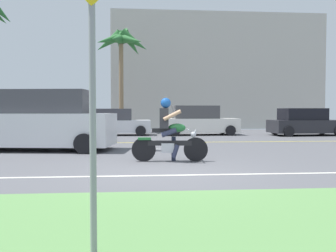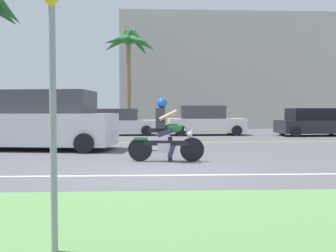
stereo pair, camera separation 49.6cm
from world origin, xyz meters
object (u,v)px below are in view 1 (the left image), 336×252
(motorcyclist, at_px, (169,135))
(parked_car_3, at_px, (305,123))
(street_sign, at_px, (92,66))
(parked_car_0, at_px, (22,122))
(suv_nearby, at_px, (41,121))
(palm_tree_0, at_px, (122,44))
(parked_car_1, at_px, (114,123))
(parked_car_2, at_px, (198,121))
(motorcyclist_distant, at_px, (48,129))

(motorcyclist, relative_size, parked_car_3, 0.51)
(street_sign, bearing_deg, parked_car_0, 108.71)
(street_sign, bearing_deg, suv_nearby, 106.80)
(parked_car_0, xyz_separation_m, palm_tree_0, (5.68, 1.65, 4.84))
(street_sign, bearing_deg, palm_tree_0, 91.54)
(parked_car_1, relative_size, parked_car_2, 0.89)
(parked_car_3, height_order, street_sign, street_sign)
(parked_car_3, bearing_deg, suv_nearby, -152.38)
(parked_car_1, xyz_separation_m, motorcyclist_distant, (-2.57, -4.31, -0.12))
(parked_car_2, height_order, motorcyclist_distant, parked_car_2)
(parked_car_2, bearing_deg, suv_nearby, -131.92)
(suv_nearby, relative_size, parked_car_0, 1.27)
(motorcyclist, xyz_separation_m, parked_car_1, (-2.10, 10.79, -0.03))
(motorcyclist, bearing_deg, street_sign, -101.09)
(motorcyclist, bearing_deg, parked_car_1, 100.99)
(parked_car_3, bearing_deg, parked_car_1, 174.06)
(motorcyclist_distant, relative_size, street_sign, 0.56)
(parked_car_1, distance_m, motorcyclist_distant, 5.02)
(parked_car_1, bearing_deg, parked_car_0, 167.04)
(suv_nearby, height_order, motorcyclist_distant, suv_nearby)
(suv_nearby, relative_size, parked_car_1, 1.33)
(suv_nearby, xyz_separation_m, motorcyclist_distant, (-0.55, 3.33, -0.42))
(parked_car_3, bearing_deg, street_sign, -120.97)
(parked_car_3, height_order, motorcyclist_distant, parked_car_3)
(parked_car_2, distance_m, street_sign, 17.46)
(suv_nearby, height_order, street_sign, street_sign)
(parked_car_0, bearing_deg, street_sign, -71.29)
(motorcyclist, height_order, suv_nearby, suv_nearby)
(parked_car_0, relative_size, parked_car_1, 1.05)
(parked_car_2, height_order, street_sign, street_sign)
(motorcyclist, xyz_separation_m, motorcyclist_distant, (-4.67, 6.48, -0.14))
(palm_tree_0, height_order, street_sign, palm_tree_0)
(motorcyclist, distance_m, parked_car_0, 14.16)
(parked_car_3, distance_m, palm_tree_0, 11.95)
(parked_car_0, relative_size, motorcyclist_distant, 2.52)
(parked_car_0, xyz_separation_m, street_sign, (6.22, -18.38, 1.02))
(parked_car_2, bearing_deg, parked_car_0, 172.20)
(parked_car_2, distance_m, palm_tree_0, 7.17)
(parked_car_0, bearing_deg, parked_car_1, -12.96)
(motorcyclist_distant, bearing_deg, street_sign, -75.07)
(parked_car_2, height_order, palm_tree_0, palm_tree_0)
(parked_car_1, height_order, motorcyclist_distant, parked_car_1)
(parked_car_0, height_order, palm_tree_0, palm_tree_0)
(motorcyclist, relative_size, parked_car_0, 0.50)
(motorcyclist, height_order, motorcyclist_distant, motorcyclist)
(parked_car_1, relative_size, street_sign, 1.34)
(parked_car_1, bearing_deg, street_sign, -87.16)
(suv_nearby, distance_m, motorcyclist_distant, 3.40)
(suv_nearby, bearing_deg, palm_tree_0, 77.50)
(palm_tree_0, bearing_deg, suv_nearby, -102.50)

